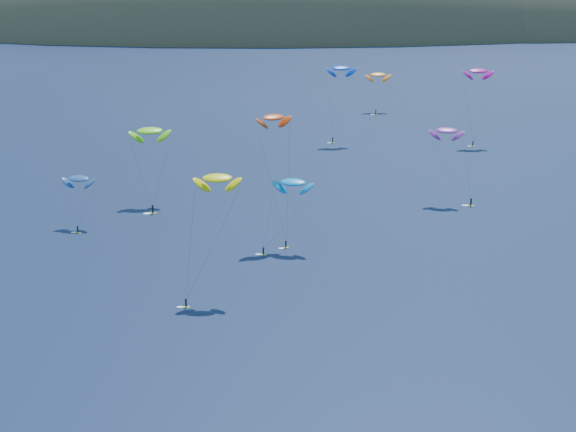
{
  "coord_description": "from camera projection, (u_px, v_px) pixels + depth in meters",
  "views": [
    {
      "loc": [
        9.45,
        -65.88,
        58.97
      ],
      "look_at": [
        13.63,
        80.0,
        9.0
      ],
      "focal_mm": 50.0,
      "sensor_mm": 36.0,
      "label": 1
    }
  ],
  "objects": [
    {
      "name": "kitesurfer_2",
      "position": [
        217.0,
        178.0,
        137.96
      ],
      "size": [
        10.04,
        10.37,
        22.68
      ],
      "rotation": [
        0.0,
        0.0,
        0.01
      ],
      "color": "#DFF51B",
      "rests_on": "ground"
    },
    {
      "name": "kitesurfer_4",
      "position": [
        341.0,
        68.0,
        244.54
      ],
      "size": [
        9.37,
        6.34,
        25.06
      ],
      "rotation": [
        0.0,
        0.0,
        0.12
      ],
      "color": "#DFF51B",
      "rests_on": "ground"
    },
    {
      "name": "kitesurfer_6",
      "position": [
        447.0,
        131.0,
        189.23
      ],
      "size": [
        10.42,
        9.04,
        19.01
      ],
      "rotation": [
        0.0,
        0.0,
        -0.2
      ],
      "color": "#DFF51B",
      "rests_on": "ground"
    },
    {
      "name": "kitesurfer_10",
      "position": [
        78.0,
        179.0,
        173.82
      ],
      "size": [
        7.55,
        8.53,
        12.34
      ],
      "rotation": [
        0.0,
        0.0,
        -0.18
      ],
      "color": "#DFF51B",
      "rests_on": "ground"
    },
    {
      "name": "kitesurfer_5",
      "position": [
        293.0,
        182.0,
        160.43
      ],
      "size": [
        11.03,
        8.49,
        15.61
      ],
      "rotation": [
        0.0,
        0.0,
        -0.23
      ],
      "color": "#DFF51B",
      "rests_on": "ground"
    },
    {
      "name": "island",
      "position": [
        303.0,
        38.0,
        617.51
      ],
      "size": [
        730.0,
        300.0,
        210.0
      ],
      "color": "#3D3526",
      "rests_on": "ground"
    },
    {
      "name": "kitesurfer_3",
      "position": [
        150.0,
        131.0,
        188.48
      ],
      "size": [
        9.78,
        13.94,
        19.51
      ],
      "rotation": [
        0.0,
        0.0,
        0.13
      ],
      "color": "#DFF51B",
      "rests_on": "ground"
    },
    {
      "name": "kitesurfer_11",
      "position": [
        378.0,
        75.0,
        292.32
      ],
      "size": [
        8.95,
        10.4,
        15.65
      ],
      "rotation": [
        0.0,
        0.0,
        0.02
      ],
      "color": "#DFF51B",
      "rests_on": "ground"
    },
    {
      "name": "kitesurfer_9",
      "position": [
        274.0,
        118.0,
        162.36
      ],
      "size": [
        7.95,
        11.28,
        27.36
      ],
      "rotation": [
        0.0,
        0.0,
        0.39
      ],
      "color": "#DFF51B",
      "rests_on": "ground"
    },
    {
      "name": "kitesurfer_8",
      "position": [
        478.0,
        71.0,
        242.49
      ],
      "size": [
        8.94,
        8.0,
        24.53
      ],
      "rotation": [
        0.0,
        0.0,
        0.03
      ],
      "color": "#DFF51B",
      "rests_on": "ground"
    }
  ]
}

